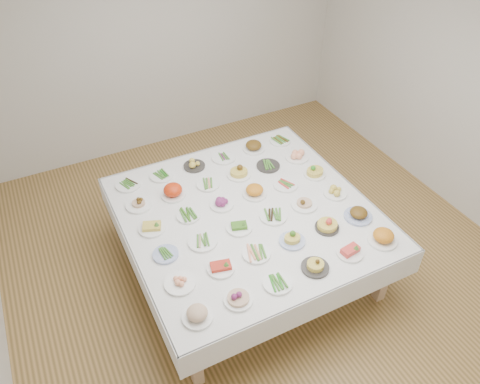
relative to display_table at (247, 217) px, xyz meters
name	(u,v)px	position (x,y,z in m)	size (l,w,h in m)	color
room_envelope	(257,99)	(0.15, 0.14, 1.15)	(5.02, 5.02, 2.81)	#A87E46
display_table	(247,217)	(0.00, 0.00, 0.00)	(2.29, 2.29, 0.75)	white
dish_0	(197,312)	(-0.88, -0.89, 0.13)	(0.24, 0.24, 0.14)	white
dish_1	(238,296)	(-0.54, -0.89, 0.13)	(0.25, 0.25, 0.13)	white
dish_2	(278,282)	(-0.19, -0.89, 0.09)	(0.24, 0.24, 0.05)	white
dish_3	(315,264)	(0.18, -0.88, 0.12)	(0.23, 0.23, 0.12)	#2E2B29
dish_4	(350,250)	(0.53, -0.88, 0.11)	(0.23, 0.23, 0.10)	white
dish_5	(384,235)	(0.88, -0.89, 0.15)	(0.29, 0.29, 0.16)	white
dish_6	(180,281)	(-0.89, -0.53, 0.10)	(0.25, 0.25, 0.09)	white
dish_7	(221,265)	(-0.52, -0.53, 0.11)	(0.23, 0.23, 0.11)	white
dish_8	(256,252)	(-0.18, -0.52, 0.09)	(0.26, 0.24, 0.06)	white
dish_9	(292,238)	(0.17, -0.53, 0.12)	(0.23, 0.23, 0.13)	#4C66B2
dish_10	(328,223)	(0.54, -0.53, 0.13)	(0.22, 0.22, 0.14)	#2E2B29
dish_11	(359,211)	(0.89, -0.54, 0.14)	(0.27, 0.27, 0.16)	#4C66B2
dish_12	(166,254)	(-0.88, -0.18, 0.08)	(0.22, 0.22, 0.05)	#4C66B2
dish_13	(203,241)	(-0.54, -0.19, 0.09)	(0.26, 0.26, 0.06)	white
dish_14	(239,225)	(-0.17, -0.17, 0.11)	(0.23, 0.23, 0.10)	white
dish_15	(273,215)	(0.18, -0.18, 0.09)	(0.29, 0.26, 0.06)	white
dish_16	(305,201)	(0.53, -0.17, 0.13)	(0.25, 0.25, 0.13)	white
dish_17	(336,191)	(0.89, -0.17, 0.11)	(0.23, 0.23, 0.10)	white
dish_18	(152,225)	(-0.88, 0.18, 0.11)	(0.24, 0.24, 0.11)	white
dish_19	(188,215)	(-0.52, 0.18, 0.09)	(0.22, 0.22, 0.06)	white
dish_20	(222,202)	(-0.18, 0.18, 0.11)	(0.23, 0.23, 0.10)	white
dish_21	(255,190)	(0.18, 0.19, 0.13)	(0.24, 0.24, 0.14)	white
dish_22	(285,184)	(0.53, 0.17, 0.09)	(0.25, 0.24, 0.06)	white
dish_23	(315,170)	(0.89, 0.19, 0.13)	(0.23, 0.23, 0.14)	white
dish_24	(138,202)	(-0.89, 0.54, 0.12)	(0.25, 0.25, 0.12)	white
dish_25	(173,190)	(-0.54, 0.53, 0.14)	(0.28, 0.28, 0.16)	white
dish_26	(208,184)	(-0.17, 0.53, 0.09)	(0.23, 0.23, 0.06)	white
dish_27	(239,170)	(0.18, 0.53, 0.14)	(0.25, 0.24, 0.16)	white
dish_28	(268,165)	(0.53, 0.53, 0.09)	(0.24, 0.24, 0.06)	#2E2B29
dish_29	(297,155)	(0.88, 0.53, 0.11)	(0.25, 0.25, 0.11)	white
dish_30	(128,184)	(-0.89, 0.89, 0.08)	(0.25, 0.25, 0.05)	white
dish_31	(162,175)	(-0.54, 0.88, 0.09)	(0.24, 0.24, 0.06)	white
dish_32	(194,164)	(-0.17, 0.88, 0.11)	(0.23, 0.23, 0.10)	#2E2B29
dish_33	(224,157)	(0.17, 0.88, 0.09)	(0.26, 0.26, 0.05)	white
dish_34	(254,145)	(0.54, 0.88, 0.13)	(0.25, 0.25, 0.14)	white
dish_35	(280,140)	(0.88, 0.89, 0.09)	(0.23, 0.23, 0.05)	white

